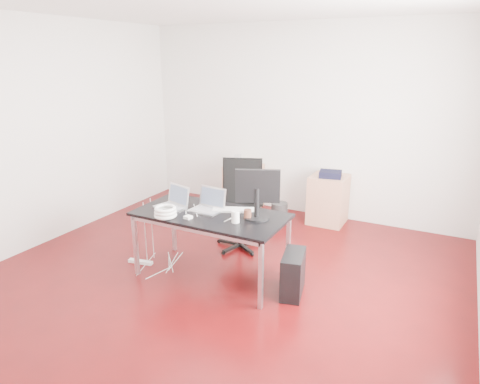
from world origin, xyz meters
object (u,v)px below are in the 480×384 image
at_px(filing_cabinet_left, 243,187).
at_px(office_chair, 241,200).
at_px(desk, 211,218).
at_px(pc_tower, 293,274).
at_px(filing_cabinet_right, 328,199).

bearing_deg(filing_cabinet_left, office_chair, -64.45).
height_order(desk, filing_cabinet_left, desk).
bearing_deg(pc_tower, filing_cabinet_right, 84.62).
xyz_separation_m(desk, office_chair, (-0.09, 0.88, -0.07)).
xyz_separation_m(office_chair, filing_cabinet_left, (-0.61, 1.27, -0.26)).
xyz_separation_m(desk, filing_cabinet_right, (0.67, 2.15, -0.33)).
relative_size(office_chair, filing_cabinet_right, 1.54).
distance_m(filing_cabinet_left, filing_cabinet_right, 1.37).
bearing_deg(filing_cabinet_left, desk, -71.97).
bearing_deg(desk, office_chair, 96.04).
bearing_deg(office_chair, filing_cabinet_left, 94.73).
distance_m(desk, filing_cabinet_left, 2.28).
bearing_deg(office_chair, filing_cabinet_right, 38.24).
relative_size(office_chair, pc_tower, 2.40).
xyz_separation_m(desk, pc_tower, (0.92, 0.05, -0.46)).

